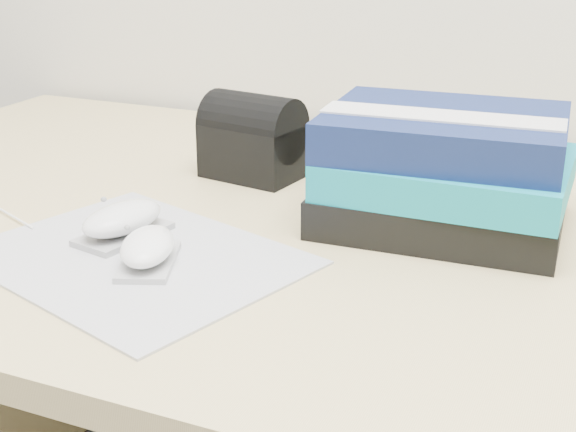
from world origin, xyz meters
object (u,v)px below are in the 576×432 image
at_px(mouse_front, 148,249).
at_px(book_stack, 444,170).
at_px(desk, 396,382).
at_px(pouch, 253,137).
at_px(mouse_rear, 123,221).

bearing_deg(mouse_front, book_stack, 44.04).
bearing_deg(book_stack, desk, 152.52).
distance_m(mouse_front, book_stack, 0.33).
relative_size(desk, mouse_front, 15.41).
bearing_deg(pouch, mouse_rear, -97.50).
xyz_separation_m(mouse_front, book_stack, (0.24, 0.23, 0.04)).
xyz_separation_m(book_stack, pouch, (-0.27, 0.07, -0.01)).
distance_m(mouse_front, pouch, 0.30).
distance_m(book_stack, pouch, 0.28).
bearing_deg(desk, mouse_front, -126.71).
bearing_deg(pouch, mouse_front, -84.37).
height_order(mouse_rear, pouch, pouch).
height_order(mouse_front, book_stack, book_stack).
distance_m(desk, book_stack, 0.30).
distance_m(desk, mouse_front, 0.41).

